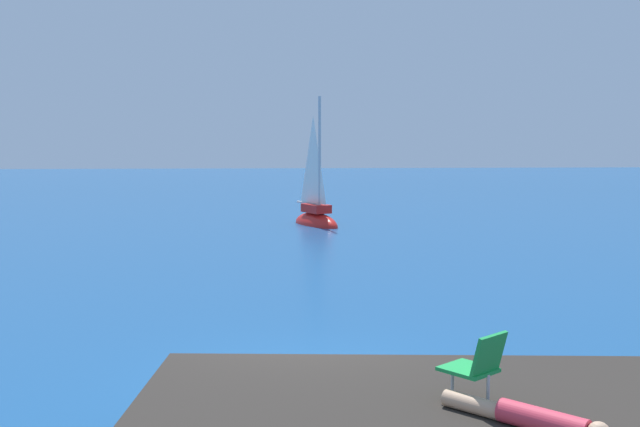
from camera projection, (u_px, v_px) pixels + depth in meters
name	position (u px, v px, depth m)	size (l,w,h in m)	color
ground_plane	(308.00, 383.00, 11.64)	(160.00, 160.00, 0.00)	navy
boulder_seaward	(528.00, 415.00, 10.33)	(1.26, 1.01, 0.69)	#282C26
boulder_inland	(318.00, 412.00, 10.42)	(0.88, 0.70, 0.48)	#2C2325
sailboat_near	(316.00, 217.00, 32.49)	(2.38, 3.34, 6.06)	red
person_sunbather	(530.00, 418.00, 7.36)	(1.33, 1.35, 0.25)	#DB384C
beach_chair	(477.00, 364.00, 8.03)	(0.75, 0.76, 0.80)	green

